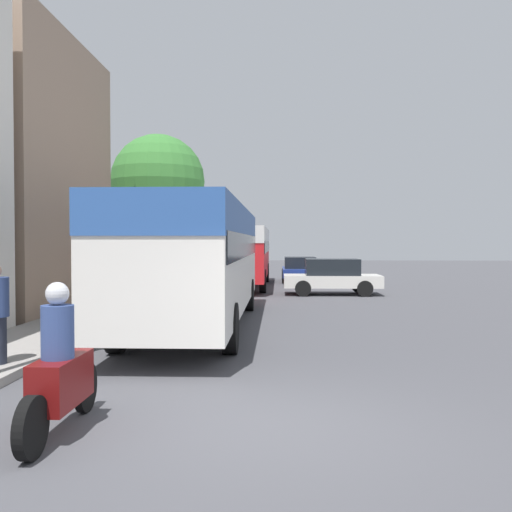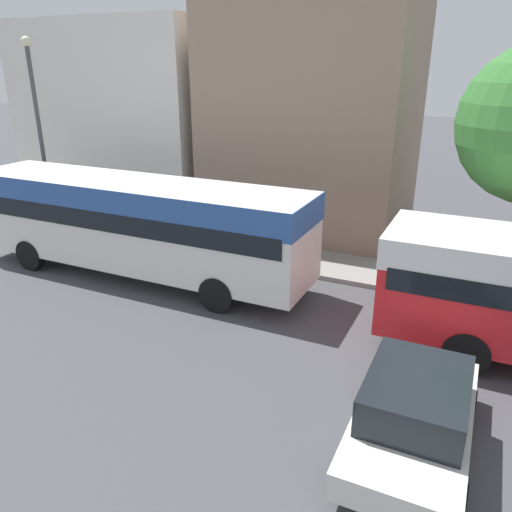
{
  "view_description": "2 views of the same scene",
  "coord_description": "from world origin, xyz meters",
  "views": [
    {
      "loc": [
        0.12,
        -6.64,
        2.18
      ],
      "look_at": [
        -0.83,
        17.18,
        1.58
      ],
      "focal_mm": 40.0,
      "sensor_mm": 36.0,
      "label": 1
    },
    {
      "loc": [
        9.71,
        17.4,
        6.28
      ],
      "look_at": [
        -1.61,
        12.05,
        1.45
      ],
      "focal_mm": 35.0,
      "sensor_mm": 36.0,
      "label": 2
    }
  ],
  "objects": [
    {
      "name": "building_corner",
      "position": [
        -9.57,
        2.34,
        4.02
      ],
      "size": [
        6.74,
        8.83,
        8.03
      ],
      "color": "silver",
      "rests_on": "ground_plane"
    },
    {
      "name": "bus_lead",
      "position": [
        -1.93,
        7.79,
        1.97
      ],
      "size": [
        2.51,
        11.26,
        3.03
      ],
      "color": "silver",
      "rests_on": "ground_plane"
    },
    {
      "name": "sidewalk",
      "position": [
        -5.1,
        0.0,
        0.07
      ],
      "size": [
        2.2,
        120.0,
        0.15
      ],
      "color": "gray",
      "rests_on": "ground_plane"
    },
    {
      "name": "car_crossing",
      "position": [
        2.31,
        16.87,
        0.77
      ],
      "size": [
        3.95,
        1.91,
        1.48
      ],
      "rotation": [
        0.0,
        0.0,
        1.57
      ],
      "color": "silver",
      "rests_on": "ground_plane"
    },
    {
      "name": "pedestrian_near_curb",
      "position": [
        -4.57,
        2.58,
        0.98
      ],
      "size": [
        0.44,
        0.44,
        1.65
      ],
      "color": "#232838",
      "rests_on": "sidewalk"
    },
    {
      "name": "lamp_post",
      "position": [
        -4.35,
        1.62,
        4.28
      ],
      "size": [
        0.36,
        0.36,
        7.08
      ],
      "color": "#47474C",
      "rests_on": "sidewalk"
    },
    {
      "name": "building_midblock",
      "position": [
        -9.3,
        10.94,
        4.26
      ],
      "size": [
        6.19,
        7.32,
        8.52
      ],
      "color": "gray",
      "rests_on": "ground_plane"
    }
  ]
}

